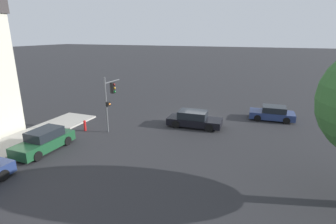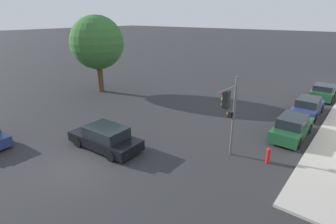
{
  "view_description": "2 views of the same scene",
  "coord_description": "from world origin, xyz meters",
  "px_view_note": "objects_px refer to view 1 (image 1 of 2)",
  "views": [
    {
      "loc": [
        -6.38,
        23.62,
        7.92
      ],
      "look_at": [
        1.53,
        3.48,
        1.44
      ],
      "focal_mm": 28.0,
      "sensor_mm": 36.0,
      "label": 1
    },
    {
      "loc": [
        11.38,
        -6.52,
        7.63
      ],
      "look_at": [
        1.92,
        5.38,
        2.01
      ],
      "focal_mm": 28.0,
      "sensor_mm": 36.0,
      "label": 2
    }
  ],
  "objects_px": {
    "traffic_signal": "(110,96)",
    "crossing_car_1": "(194,119)",
    "fire_hydrant": "(85,125)",
    "crossing_car_0": "(272,113)",
    "parked_car_0": "(44,141)"
  },
  "relations": [
    {
      "from": "traffic_signal",
      "to": "crossing_car_1",
      "type": "xyz_separation_m",
      "value": [
        -6.25,
        -3.49,
        -2.34
      ]
    },
    {
      "from": "crossing_car_1",
      "to": "fire_hydrant",
      "type": "relative_size",
      "value": 5.21
    },
    {
      "from": "traffic_signal",
      "to": "fire_hydrant",
      "type": "xyz_separation_m",
      "value": [
        2.09,
        0.89,
        -2.53
      ]
    },
    {
      "from": "crossing_car_0",
      "to": "crossing_car_1",
      "type": "height_order",
      "value": "crossing_car_1"
    },
    {
      "from": "fire_hydrant",
      "to": "traffic_signal",
      "type": "bearing_deg",
      "value": -156.86
    },
    {
      "from": "crossing_car_1",
      "to": "fire_hydrant",
      "type": "height_order",
      "value": "crossing_car_1"
    },
    {
      "from": "crossing_car_0",
      "to": "parked_car_0",
      "type": "relative_size",
      "value": 0.94
    },
    {
      "from": "crossing_car_1",
      "to": "parked_car_0",
      "type": "bearing_deg",
      "value": -137.21
    },
    {
      "from": "traffic_signal",
      "to": "crossing_car_1",
      "type": "bearing_deg",
      "value": 30.5
    },
    {
      "from": "parked_car_0",
      "to": "crossing_car_0",
      "type": "bearing_deg",
      "value": 132.05
    },
    {
      "from": "crossing_car_0",
      "to": "crossing_car_1",
      "type": "xyz_separation_m",
      "value": [
        6.42,
        4.58,
        0.04
      ]
    },
    {
      "from": "crossing_car_0",
      "to": "parked_car_0",
      "type": "distance_m",
      "value": 19.88
    },
    {
      "from": "crossing_car_0",
      "to": "crossing_car_1",
      "type": "distance_m",
      "value": 7.89
    },
    {
      "from": "crossing_car_0",
      "to": "parked_car_0",
      "type": "bearing_deg",
      "value": 38.71
    },
    {
      "from": "fire_hydrant",
      "to": "crossing_car_1",
      "type": "bearing_deg",
      "value": -152.3
    }
  ]
}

